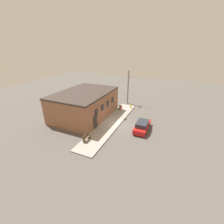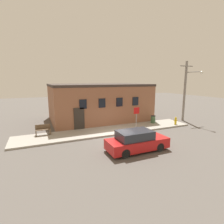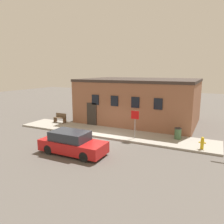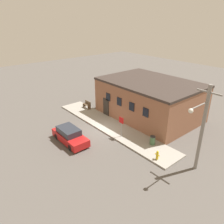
% 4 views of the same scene
% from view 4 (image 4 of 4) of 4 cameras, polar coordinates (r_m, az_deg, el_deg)
% --- Properties ---
extents(ground_plane, '(80.00, 80.00, 0.00)m').
position_cam_4_polar(ground_plane, '(23.02, -3.10, -4.95)').
color(ground_plane, '#56514C').
extents(sidewalk, '(16.79, 2.88, 0.14)m').
position_cam_4_polar(sidewalk, '(23.77, -0.34, -3.73)').
color(sidewalk, '#9E998E').
rests_on(sidewalk, ground).
extents(brick_building, '(11.03, 7.79, 4.32)m').
position_cam_4_polar(brick_building, '(25.90, 9.70, 3.35)').
color(brick_building, '#8E5B42').
rests_on(brick_building, ground).
extents(fire_hydrant, '(0.44, 0.21, 0.80)m').
position_cam_4_polar(fire_hydrant, '(18.72, 11.76, -10.95)').
color(fire_hydrant, gold).
rests_on(fire_hydrant, sidewalk).
extents(stop_sign, '(0.60, 0.06, 2.08)m').
position_cam_4_polar(stop_sign, '(21.04, 2.45, -3.00)').
color(stop_sign, gray).
rests_on(stop_sign, sidewalk).
extents(bench, '(1.21, 0.44, 0.89)m').
position_cam_4_polar(bench, '(28.31, -6.53, 1.89)').
color(bench, brown).
rests_on(bench, sidewalk).
extents(trash_bin, '(0.51, 0.51, 0.82)m').
position_cam_4_polar(trash_bin, '(20.62, 10.54, -7.26)').
color(trash_bin, '#426642').
rests_on(trash_bin, sidewalk).
extents(utility_pole, '(1.80, 2.36, 6.87)m').
position_cam_4_polar(utility_pole, '(17.02, 22.40, -3.63)').
color(utility_pole, gray).
rests_on(utility_pole, ground).
extents(parked_car, '(4.24, 1.70, 1.42)m').
position_cam_4_polar(parked_car, '(21.17, -10.96, -6.07)').
color(parked_car, black).
rests_on(parked_car, ground).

